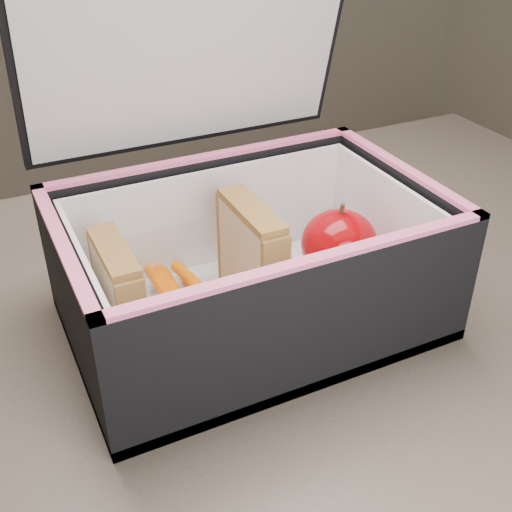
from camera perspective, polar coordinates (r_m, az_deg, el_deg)
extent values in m
cube|color=brown|center=(0.60, -2.23, -9.39)|extent=(1.20, 0.80, 0.03)
cube|color=#382D26|center=(1.30, 14.23, -5.23)|extent=(0.05, 0.05, 0.72)
cube|color=black|center=(0.63, -6.10, 18.03)|extent=(0.32, 0.06, 0.20)
cube|color=tan|center=(0.55, -12.73, -3.85)|extent=(0.01, 0.08, 0.09)
cube|color=#CF6F7D|center=(0.56, -11.99, -3.96)|extent=(0.01, 0.08, 0.08)
cube|color=tan|center=(0.56, -11.33, -3.49)|extent=(0.01, 0.08, 0.09)
cube|color=brown|center=(0.53, -12.59, 0.42)|extent=(0.02, 0.08, 0.01)
cube|color=tan|center=(0.58, -1.08, -0.49)|extent=(0.01, 0.09, 0.10)
cube|color=#CF6F7D|center=(0.59, -0.39, -0.63)|extent=(0.01, 0.09, 0.09)
cube|color=tan|center=(0.59, 0.29, -0.14)|extent=(0.01, 0.09, 0.10)
cube|color=brown|center=(0.56, -0.41, 4.06)|extent=(0.03, 0.09, 0.01)
cylinder|color=#EB5303|center=(0.56, -4.56, -6.99)|extent=(0.01, 0.08, 0.01)
cylinder|color=#EB5303|center=(0.60, -7.02, -3.44)|extent=(0.01, 0.08, 0.01)
cylinder|color=#EB5303|center=(0.57, -4.44, -3.96)|extent=(0.01, 0.08, 0.01)
cylinder|color=#EB5303|center=(0.62, -5.66, -3.10)|extent=(0.02, 0.08, 0.01)
cylinder|color=#EB5303|center=(0.60, -7.89, -3.15)|extent=(0.02, 0.08, 0.01)
cylinder|color=#EB5303|center=(0.59, -5.14, -2.68)|extent=(0.02, 0.08, 0.01)
cylinder|color=#EB5303|center=(0.59, -5.07, -4.96)|extent=(0.03, 0.08, 0.01)
cylinder|color=#EB5303|center=(0.60, -8.27, -3.00)|extent=(0.01, 0.08, 0.01)
cube|color=white|center=(0.65, 7.49, -1.68)|extent=(0.10, 0.10, 0.01)
ellipsoid|color=maroon|center=(0.63, 7.40, 1.04)|extent=(0.08, 0.08, 0.07)
cylinder|color=#4B2D1A|center=(0.61, 7.65, 4.13)|extent=(0.00, 0.01, 0.01)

